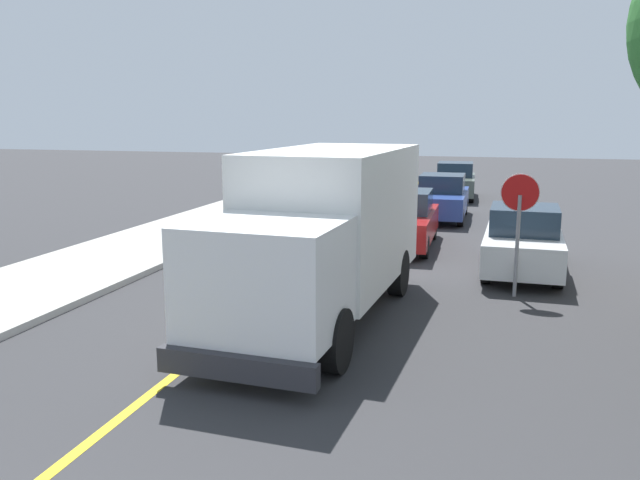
{
  "coord_description": "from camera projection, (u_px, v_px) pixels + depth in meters",
  "views": [
    {
      "loc": [
        4.6,
        -2.35,
        3.86
      ],
      "look_at": [
        1.17,
        9.91,
        1.4
      ],
      "focal_mm": 36.5,
      "sensor_mm": 36.0,
      "label": 1
    }
  ],
  "objects": [
    {
      "name": "parked_van_across",
      "position": [
        523.0,
        241.0,
        16.04
      ],
      "size": [
        1.92,
        4.45,
        1.67
      ],
      "color": "silver",
      "rests_on": "ground"
    },
    {
      "name": "parked_car_near",
      "position": [
        402.0,
        220.0,
        19.16
      ],
      "size": [
        1.9,
        4.44,
        1.67
      ],
      "color": "maroon",
      "rests_on": "ground"
    },
    {
      "name": "stop_sign",
      "position": [
        519.0,
        211.0,
        13.71
      ],
      "size": [
        0.8,
        0.1,
        2.65
      ],
      "color": "gray",
      "rests_on": "ground"
    },
    {
      "name": "parked_car_mid",
      "position": [
        442.0,
        198.0,
        24.26
      ],
      "size": [
        1.84,
        4.42,
        1.67
      ],
      "color": "#2D4793",
      "rests_on": "ground"
    },
    {
      "name": "parked_car_far",
      "position": [
        455.0,
        181.0,
        30.39
      ],
      "size": [
        1.97,
        4.47,
        1.67
      ],
      "color": "#4C564C",
      "rests_on": "ground"
    },
    {
      "name": "centre_line_yellow",
      "position": [
        267.0,
        302.0,
        13.63
      ],
      "size": [
        0.16,
        56.0,
        0.01
      ],
      "primitive_type": "cube",
      "color": "gold",
      "rests_on": "ground"
    },
    {
      "name": "box_truck",
      "position": [
        324.0,
        227.0,
        12.31
      ],
      "size": [
        2.78,
        7.3,
        3.2
      ],
      "color": "silver",
      "rests_on": "ground"
    }
  ]
}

